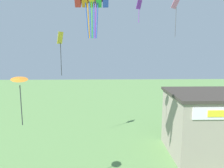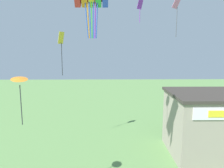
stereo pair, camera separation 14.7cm
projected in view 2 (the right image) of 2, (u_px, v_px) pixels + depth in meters
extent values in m
cube|color=gray|center=(221.00, 125.00, 18.69)|extent=(8.64, 5.67, 5.16)
cube|color=#38332D|center=(224.00, 94.00, 18.26)|extent=(8.94, 5.97, 0.24)
cylinder|color=blue|center=(87.00, 20.00, 11.72)|extent=(0.19, 0.31, 1.90)
cylinder|color=orange|center=(88.00, 20.00, 11.71)|extent=(0.14, 0.32, 1.90)
cylinder|color=blue|center=(90.00, 20.00, 11.70)|extent=(0.10, 0.33, 1.90)
cylinder|color=green|center=(92.00, 20.00, 11.70)|extent=(0.06, 0.32, 1.90)
cylinder|color=blue|center=(94.00, 20.00, 11.71)|extent=(0.10, 0.33, 1.90)
cylinder|color=purple|center=(95.00, 20.00, 11.72)|extent=(0.14, 0.32, 1.90)
cylinder|color=blue|center=(97.00, 20.00, 11.73)|extent=(0.19, 0.31, 1.90)
cube|color=purple|center=(140.00, 4.00, 20.78)|extent=(0.64, 0.60, 0.82)
cylinder|color=purple|center=(140.00, 15.00, 20.94)|extent=(0.05, 0.05, 1.32)
cube|color=pink|center=(178.00, 1.00, 19.42)|extent=(1.12, 1.16, 1.25)
cylinder|color=#4C4C51|center=(177.00, 22.00, 19.72)|extent=(0.05, 0.05, 2.62)
cube|color=yellow|center=(61.00, 38.00, 19.65)|extent=(0.50, 0.80, 1.06)
cylinder|color=black|center=(62.00, 59.00, 19.96)|extent=(0.05, 0.05, 2.99)
cone|color=orange|center=(19.00, 79.00, 11.46)|extent=(1.16, 1.16, 0.26)
cylinder|color=#333338|center=(21.00, 105.00, 11.69)|extent=(0.05, 0.05, 2.18)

